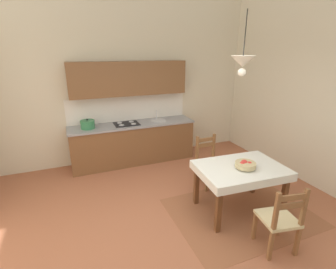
# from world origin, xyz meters

# --- Properties ---
(ground_plane) EXTENTS (6.34, 6.19, 0.10)m
(ground_plane) POSITION_xyz_m (0.00, 0.00, -0.05)
(ground_plane) COLOR #A86042
(wall_back) EXTENTS (6.34, 0.12, 4.28)m
(wall_back) POSITION_xyz_m (0.00, 2.86, 2.14)
(wall_back) COLOR beige
(wall_back) RESTS_ON ground_plane
(area_rug) EXTENTS (2.10, 1.60, 0.01)m
(area_rug) POSITION_xyz_m (1.10, -0.00, 0.00)
(area_rug) COLOR #965739
(area_rug) RESTS_ON ground_plane
(kitchen_cabinetry) EXTENTS (2.70, 0.63, 2.20)m
(kitchen_cabinetry) POSITION_xyz_m (0.05, 2.52, 0.86)
(kitchen_cabinetry) COLOR brown
(kitchen_cabinetry) RESTS_ON ground_plane
(dining_table) EXTENTS (1.35, 0.99, 0.75)m
(dining_table) POSITION_xyz_m (1.10, 0.10, 0.62)
(dining_table) COLOR brown
(dining_table) RESTS_ON ground_plane
(dining_chair_kitchen_side) EXTENTS (0.44, 0.44, 0.93)m
(dining_chair_kitchen_side) POSITION_xyz_m (1.09, 0.98, 0.44)
(dining_chair_kitchen_side) COLOR #D1BC89
(dining_chair_kitchen_side) RESTS_ON ground_plane
(dining_chair_camera_side) EXTENTS (0.49, 0.49, 0.93)m
(dining_chair_camera_side) POSITION_xyz_m (1.04, -0.78, 0.44)
(dining_chair_camera_side) COLOR #D1BC89
(dining_chair_camera_side) RESTS_ON ground_plane
(fruit_bowl) EXTENTS (0.30, 0.30, 0.12)m
(fruit_bowl) POSITION_xyz_m (1.12, 0.02, 0.81)
(fruit_bowl) COLOR tan
(fruit_bowl) RESTS_ON dining_table
(pendant_lamp) EXTENTS (0.32, 0.32, 0.81)m
(pendant_lamp) POSITION_xyz_m (0.95, 0.10, 2.26)
(pendant_lamp) COLOR black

